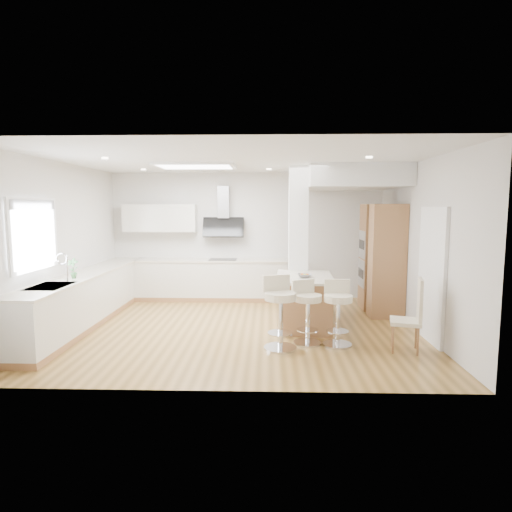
{
  "coord_description": "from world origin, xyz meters",
  "views": [
    {
      "loc": [
        0.51,
        -7.06,
        2.06
      ],
      "look_at": [
        0.28,
        0.4,
        1.19
      ],
      "focal_mm": 30.0,
      "sensor_mm": 36.0,
      "label": 1
    }
  ],
  "objects_px": {
    "dining_chair": "(413,313)",
    "bar_stool_a": "(280,308)",
    "peninsula": "(304,301)",
    "bar_stool_b": "(307,309)",
    "bar_stool_c": "(338,309)"
  },
  "relations": [
    {
      "from": "dining_chair",
      "to": "bar_stool_a",
      "type": "bearing_deg",
      "value": -168.21
    },
    {
      "from": "peninsula",
      "to": "bar_stool_b",
      "type": "relative_size",
      "value": 1.55
    },
    {
      "from": "peninsula",
      "to": "bar_stool_a",
      "type": "height_order",
      "value": "bar_stool_a"
    },
    {
      "from": "dining_chair",
      "to": "bar_stool_b",
      "type": "bearing_deg",
      "value": -178.53
    },
    {
      "from": "peninsula",
      "to": "bar_stool_c",
      "type": "relative_size",
      "value": 1.52
    },
    {
      "from": "peninsula",
      "to": "bar_stool_a",
      "type": "xyz_separation_m",
      "value": [
        -0.45,
        -1.22,
        0.16
      ]
    },
    {
      "from": "bar_stool_a",
      "to": "bar_stool_c",
      "type": "distance_m",
      "value": 0.88
    },
    {
      "from": "bar_stool_a",
      "to": "bar_stool_b",
      "type": "bearing_deg",
      "value": 11.19
    },
    {
      "from": "bar_stool_c",
      "to": "dining_chair",
      "type": "xyz_separation_m",
      "value": [
        1.01,
        -0.26,
        0.02
      ]
    },
    {
      "from": "bar_stool_a",
      "to": "dining_chair",
      "type": "relative_size",
      "value": 1.0
    },
    {
      "from": "peninsula",
      "to": "bar_stool_c",
      "type": "xyz_separation_m",
      "value": [
        0.41,
        -1.03,
        0.11
      ]
    },
    {
      "from": "peninsula",
      "to": "dining_chair",
      "type": "height_order",
      "value": "dining_chair"
    },
    {
      "from": "bar_stool_a",
      "to": "bar_stool_c",
      "type": "relative_size",
      "value": 1.09
    },
    {
      "from": "bar_stool_b",
      "to": "bar_stool_c",
      "type": "xyz_separation_m",
      "value": [
        0.44,
        -0.07,
        0.01
      ]
    },
    {
      "from": "bar_stool_c",
      "to": "dining_chair",
      "type": "distance_m",
      "value": 1.04
    }
  ]
}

